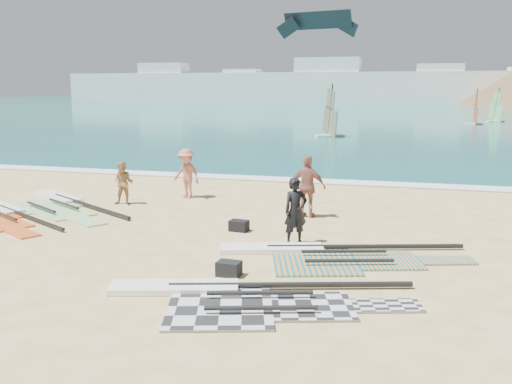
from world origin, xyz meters
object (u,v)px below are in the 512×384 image
(person_wetsuit, at_px, (296,211))
(beachgoer_back, at_px, (308,187))
(rig_red, at_px, (1,216))
(beachgoer_left, at_px, (123,183))
(rig_orange, at_px, (323,254))
(gear_bag_near, at_px, (229,269))
(rig_grey, at_px, (235,297))
(rig_green, at_px, (60,204))
(beachgoer_mid, at_px, (186,173))
(gear_bag_far, at_px, (239,226))

(person_wetsuit, height_order, beachgoer_back, beachgoer_back)
(rig_red, distance_m, beachgoer_left, 4.13)
(rig_orange, distance_m, gear_bag_near, 2.71)
(gear_bag_near, xyz_separation_m, person_wetsuit, (0.89, 2.96, 0.73))
(beachgoer_left, bearing_deg, rig_grey, -59.94)
(rig_orange, relative_size, gear_bag_near, 12.34)
(rig_grey, distance_m, rig_green, 11.16)
(rig_grey, height_order, rig_orange, same)
(beachgoer_back, bearing_deg, beachgoer_mid, -14.27)
(gear_bag_far, bearing_deg, person_wetsuit, -26.08)
(person_wetsuit, distance_m, beachgoer_left, 7.77)
(gear_bag_far, distance_m, person_wetsuit, 2.21)
(rig_orange, relative_size, rig_red, 1.24)
(beachgoer_back, bearing_deg, rig_red, 22.74)
(rig_red, relative_size, beachgoer_back, 2.56)
(beachgoer_left, bearing_deg, beachgoer_back, -12.40)
(beachgoer_back, bearing_deg, beachgoer_left, 5.41)
(rig_orange, bearing_deg, gear_bag_near, -148.53)
(rig_green, xyz_separation_m, rig_orange, (9.99, -3.56, -0.00))
(person_wetsuit, bearing_deg, rig_grey, -129.96)
(beachgoer_mid, bearing_deg, rig_grey, -42.55)
(rig_grey, bearing_deg, gear_bag_far, 89.75)
(rig_red, height_order, gear_bag_far, gear_bag_far)
(rig_green, bearing_deg, beachgoer_left, 51.59)
(rig_green, height_order, rig_red, rig_green)
(gear_bag_near, bearing_deg, rig_red, 158.64)
(rig_grey, bearing_deg, rig_red, 136.27)
(person_wetsuit, relative_size, beachgoer_left, 1.16)
(rig_orange, bearing_deg, rig_red, 155.26)
(rig_orange, bearing_deg, rig_grey, -127.12)
(gear_bag_far, bearing_deg, rig_orange, -33.66)
(rig_grey, relative_size, gear_bag_far, 12.06)
(rig_green, distance_m, rig_orange, 10.61)
(gear_bag_far, bearing_deg, gear_bag_near, -75.76)
(rig_green, xyz_separation_m, person_wetsuit, (9.08, -2.62, 0.85))
(rig_red, height_order, person_wetsuit, person_wetsuit)
(beachgoer_left, bearing_deg, rig_green, -170.04)
(rig_orange, distance_m, beachgoer_mid, 8.76)
(rig_green, xyz_separation_m, beachgoer_back, (8.80, 0.60, 0.95))
(rig_green, relative_size, beachgoer_back, 2.89)
(beachgoer_back, bearing_deg, rig_green, 10.99)
(beachgoer_back, bearing_deg, gear_bag_far, 62.45)
(person_wetsuit, xyz_separation_m, beachgoer_mid, (-5.29, 5.19, 0.04))
(gear_bag_near, bearing_deg, rig_orange, 48.37)
(rig_grey, xyz_separation_m, beachgoer_mid, (-4.97, 9.47, 0.88))
(rig_green, xyz_separation_m, gear_bag_near, (8.19, -5.59, 0.11))
(rig_orange, xyz_separation_m, beachgoer_left, (-7.88, 4.36, 0.72))
(beachgoer_left, xyz_separation_m, beachgoer_back, (6.69, -0.19, 0.23))
(rig_green, height_order, beachgoer_back, beachgoer_back)
(rig_orange, distance_m, beachgoer_left, 9.04)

